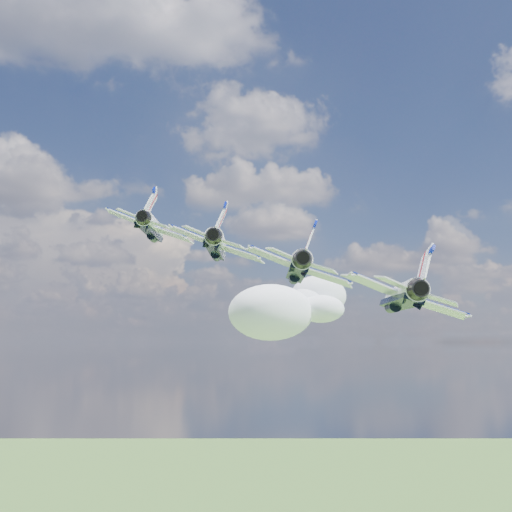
{
  "coord_description": "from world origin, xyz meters",
  "views": [
    {
      "loc": [
        -17.94,
        -63.09,
        148.83
      ],
      "look_at": [
        -7.81,
        7.3,
        158.42
      ],
      "focal_mm": 45.0,
      "sensor_mm": 36.0,
      "label": 1
    }
  ],
  "objects": [
    {
      "name": "jet_3",
      "position": [
        3.87,
        -5.95,
        153.16
      ],
      "size": [
        14.33,
        17.91,
        8.36
      ],
      "primitive_type": null,
      "rotation": [
        0.0,
        0.35,
        -0.15
      ],
      "color": "white"
    },
    {
      "name": "jet_2",
      "position": [
        -3.92,
        2.89,
        156.67
      ],
      "size": [
        14.33,
        17.91,
        8.36
      ],
      "primitive_type": null,
      "rotation": [
        0.0,
        0.35,
        -0.15
      ],
      "color": "white"
    },
    {
      "name": "jet_0",
      "position": [
        -19.5,
        20.55,
        163.69
      ],
      "size": [
        14.33,
        17.91,
        8.36
      ],
      "primitive_type": null,
      "rotation": [
        0.0,
        0.35,
        -0.15
      ],
      "color": "white"
    },
    {
      "name": "cloud_far",
      "position": [
        50.1,
        248.74,
        166.83
      ],
      "size": [
        63.2,
        49.66,
        24.83
      ],
      "primitive_type": "ellipsoid",
      "color": "white"
    },
    {
      "name": "jet_1",
      "position": [
        -11.71,
        11.72,
        160.18
      ],
      "size": [
        14.33,
        17.91,
        8.36
      ],
      "primitive_type": null,
      "rotation": [
        0.0,
        0.35,
        -0.15
      ],
      "color": "white"
    }
  ]
}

